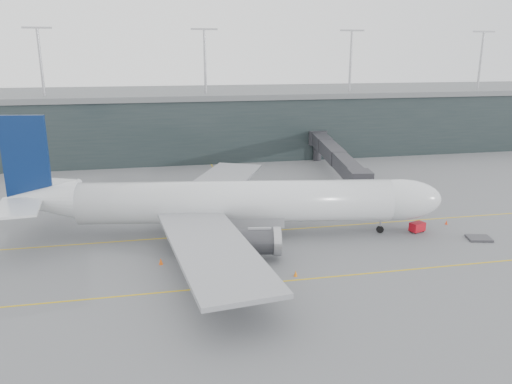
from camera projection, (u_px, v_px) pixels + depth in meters
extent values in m
plane|color=slate|center=(210.00, 225.00, 72.55)|extent=(320.00, 320.00, 0.00)
cube|color=gold|center=(213.00, 235.00, 68.77)|extent=(160.00, 0.25, 0.02)
cube|color=gold|center=(231.00, 286.00, 53.69)|extent=(160.00, 0.25, 0.02)
cube|color=gold|center=(224.00, 188.00, 92.37)|extent=(0.25, 60.00, 0.02)
cube|color=#1E282A|center=(183.00, 123.00, 125.33)|extent=(240.00, 35.00, 14.00)
cube|color=#5D6063|center=(181.00, 93.00, 123.27)|extent=(240.00, 36.00, 1.20)
cylinder|color=#9E9EA3|center=(41.00, 63.00, 106.01)|extent=(0.60, 0.60, 14.00)
cylinder|color=#9E9EA3|center=(205.00, 63.00, 112.81)|extent=(0.60, 0.60, 14.00)
cylinder|color=#9E9EA3|center=(351.00, 62.00, 119.61)|extent=(0.60, 0.60, 14.00)
cylinder|color=#9E9EA3|center=(481.00, 61.00, 126.40)|extent=(0.60, 0.60, 14.00)
cylinder|color=silver|center=(236.00, 202.00, 67.39)|extent=(42.13, 12.19, 5.63)
ellipsoid|color=silver|center=(398.00, 200.00, 68.32)|extent=(12.57, 7.44, 5.63)
cone|color=silver|center=(41.00, 199.00, 66.13)|extent=(10.72, 6.92, 5.40)
cube|color=gray|center=(230.00, 217.00, 67.94)|extent=(15.06, 6.79, 1.82)
cube|color=black|center=(424.00, 193.00, 68.22)|extent=(2.40, 3.01, 0.73)
cube|color=gray|center=(212.00, 247.00, 53.98)|extent=(11.26, 27.12, 0.50)
cylinder|color=#343438|center=(252.00, 242.00, 59.83)|extent=(6.78, 4.15, 3.18)
cube|color=gray|center=(219.00, 182.00, 81.05)|extent=(18.58, 27.31, 0.50)
cylinder|color=#343438|center=(248.00, 200.00, 76.42)|extent=(6.78, 4.15, 3.18)
cube|color=#091C4A|center=(25.00, 157.00, 64.52)|extent=(5.90, 1.39, 10.90)
cube|color=silver|center=(18.00, 208.00, 61.16)|extent=(5.80, 8.64, 0.32)
cube|color=silver|center=(47.00, 186.00, 70.77)|extent=(7.90, 9.50, 0.32)
cylinder|color=black|center=(380.00, 229.00, 69.39)|extent=(1.04, 0.52, 1.00)
cylinder|color=#9E9EA3|center=(380.00, 225.00, 69.21)|extent=(0.27, 0.27, 2.36)
cylinder|color=black|center=(209.00, 243.00, 64.19)|extent=(1.24, 0.64, 1.18)
cylinder|color=black|center=(211.00, 221.00, 72.57)|extent=(1.24, 0.64, 1.18)
cube|color=#28282C|center=(360.00, 180.00, 76.92)|extent=(3.91, 4.26, 2.94)
cube|color=#28282C|center=(347.00, 167.00, 85.31)|extent=(4.73, 13.90, 2.63)
cube|color=#28282C|center=(332.00, 152.00, 98.44)|extent=(4.99, 13.94, 2.73)
cube|color=#28282C|center=(320.00, 140.00, 111.58)|extent=(5.25, 13.99, 2.84)
cylinder|color=#9E9EA3|center=(345.00, 185.00, 86.90)|extent=(0.53, 0.53, 3.99)
cube|color=#343438|center=(345.00, 194.00, 87.34)|extent=(2.32, 1.89, 0.74)
cylinder|color=#28282C|center=(292.00, 138.00, 113.88)|extent=(4.20, 4.20, 3.15)
cylinder|color=#28282C|center=(291.00, 153.00, 114.79)|extent=(1.89, 1.89, 3.78)
cube|color=#AA0C18|center=(417.00, 227.00, 69.64)|extent=(2.35, 1.90, 1.20)
cylinder|color=black|center=(416.00, 233.00, 69.05)|extent=(0.40, 0.25, 0.37)
cylinder|color=black|center=(423.00, 231.00, 69.79)|extent=(0.40, 0.25, 0.37)
cylinder|color=black|center=(411.00, 231.00, 69.82)|extent=(0.40, 0.25, 0.37)
cylinder|color=black|center=(418.00, 229.00, 70.55)|extent=(0.40, 0.25, 0.37)
cube|color=#353439|center=(479.00, 238.00, 67.01)|extent=(3.51, 3.07, 0.30)
cube|color=#343438|center=(177.00, 206.00, 81.01)|extent=(2.39, 2.07, 0.21)
cube|color=#A3A6AF|center=(177.00, 201.00, 80.75)|extent=(1.96, 1.88, 1.57)
cube|color=#27589C|center=(177.00, 196.00, 80.53)|extent=(2.02, 1.94, 0.08)
cube|color=#343438|center=(194.00, 202.00, 83.33)|extent=(2.51, 2.21, 0.21)
cube|color=#A5AAB1|center=(194.00, 196.00, 83.07)|extent=(2.07, 1.99, 1.61)
cube|color=#27589C|center=(194.00, 191.00, 82.84)|extent=(2.14, 2.06, 0.09)
cube|color=#343438|center=(195.00, 205.00, 81.58)|extent=(2.55, 2.22, 0.22)
cube|color=#ABAEB8|center=(195.00, 199.00, 81.31)|extent=(2.10, 2.01, 1.66)
cube|color=#27589C|center=(195.00, 194.00, 81.08)|extent=(2.16, 2.08, 0.09)
cone|color=red|center=(446.00, 222.00, 72.84)|extent=(0.40, 0.40, 0.64)
cone|color=orange|center=(296.00, 273.00, 55.98)|extent=(0.44, 0.44, 0.70)
cone|color=orange|center=(265.00, 201.00, 83.25)|extent=(0.45, 0.45, 0.72)
cone|color=#D04B0B|center=(161.00, 261.00, 59.09)|extent=(0.50, 0.50, 0.80)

